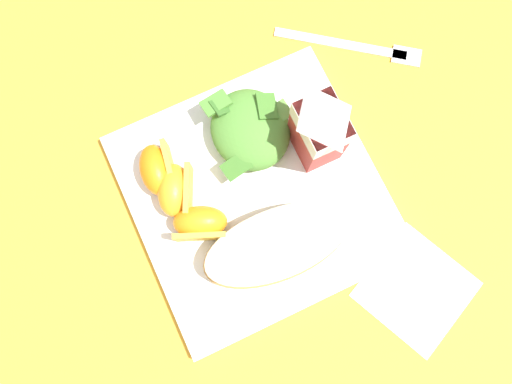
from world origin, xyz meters
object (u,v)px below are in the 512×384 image
(metal_fork, at_px, (360,47))
(orange_wedge_middle, at_px, (176,190))
(cheesy_pizza_bread, at_px, (277,244))
(milk_carton, at_px, (320,128))
(orange_wedge_rear, at_px, (200,224))
(green_salad_pile, at_px, (250,129))
(paper_napkin, at_px, (416,289))
(orange_wedge_front, at_px, (158,170))
(white_plate, at_px, (256,195))

(metal_fork, bearing_deg, orange_wedge_middle, -74.36)
(cheesy_pizza_bread, bearing_deg, orange_wedge_middle, -143.41)
(milk_carton, relative_size, orange_wedge_middle, 1.58)
(cheesy_pizza_bread, bearing_deg, orange_wedge_rear, -130.24)
(green_salad_pile, height_order, metal_fork, green_salad_pile)
(paper_napkin, distance_m, metal_fork, 0.31)
(green_salad_pile, bearing_deg, orange_wedge_rear, -51.82)
(cheesy_pizza_bread, xyz_separation_m, orange_wedge_front, (-0.13, -0.08, 0.00))
(green_salad_pile, bearing_deg, milk_carton, 55.49)
(orange_wedge_middle, bearing_deg, white_plate, 64.68)
(white_plate, distance_m, green_salad_pile, 0.08)
(milk_carton, distance_m, orange_wedge_rear, 0.17)
(milk_carton, bearing_deg, white_plate, -73.97)
(cheesy_pizza_bread, distance_m, paper_napkin, 0.17)
(paper_napkin, bearing_deg, orange_wedge_middle, -136.90)
(green_salad_pile, xyz_separation_m, orange_wedge_front, (-0.00, -0.11, -0.00))
(milk_carton, xyz_separation_m, orange_wedge_front, (-0.04, -0.18, -0.04))
(milk_carton, bearing_deg, orange_wedge_rear, -78.31)
(orange_wedge_middle, bearing_deg, milk_carton, 85.32)
(orange_wedge_front, bearing_deg, milk_carton, 76.03)
(green_salad_pile, distance_m, milk_carton, 0.08)
(cheesy_pizza_bread, distance_m, orange_wedge_middle, 0.13)
(orange_wedge_front, bearing_deg, metal_fork, 99.54)
(orange_wedge_front, height_order, orange_wedge_rear, same)
(milk_carton, xyz_separation_m, orange_wedge_middle, (-0.01, -0.17, -0.04))
(metal_fork, bearing_deg, orange_wedge_front, -80.46)
(green_salad_pile, xyz_separation_m, milk_carton, (0.04, 0.06, 0.04))
(paper_napkin, relative_size, metal_fork, 0.68)
(orange_wedge_front, relative_size, paper_napkin, 0.59)
(orange_wedge_middle, distance_m, metal_fork, 0.30)
(orange_wedge_front, relative_size, orange_wedge_rear, 0.94)
(orange_wedge_middle, distance_m, paper_napkin, 0.30)
(orange_wedge_rear, height_order, metal_fork, orange_wedge_rear)
(white_plate, relative_size, paper_napkin, 2.55)
(green_salad_pile, distance_m, orange_wedge_middle, 0.11)
(orange_wedge_rear, bearing_deg, white_plate, 96.29)
(green_salad_pile, height_order, paper_napkin, green_salad_pile)
(orange_wedge_front, distance_m, orange_wedge_rear, 0.08)
(orange_wedge_rear, distance_m, metal_fork, 0.30)
(white_plate, xyz_separation_m, cheesy_pizza_bread, (0.06, -0.01, 0.03))
(white_plate, height_order, green_salad_pile, green_salad_pile)
(cheesy_pizza_bread, bearing_deg, orange_wedge_front, -147.38)
(orange_wedge_front, xyz_separation_m, metal_fork, (-0.05, 0.29, -0.03))
(orange_wedge_front, xyz_separation_m, paper_napkin, (0.25, 0.21, -0.03))
(cheesy_pizza_bread, height_order, metal_fork, cheesy_pizza_bread)
(green_salad_pile, distance_m, metal_fork, 0.19)
(white_plate, relative_size, milk_carton, 2.55)
(white_plate, distance_m, orange_wedge_middle, 0.09)
(cheesy_pizza_bread, relative_size, green_salad_pile, 1.71)
(orange_wedge_front, xyz_separation_m, orange_wedge_rear, (0.08, 0.02, 0.00))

